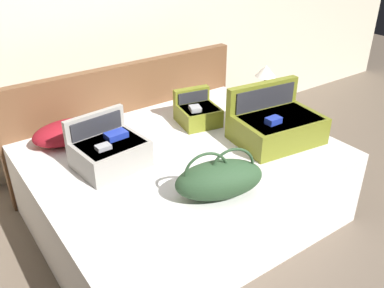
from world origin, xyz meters
The scene contains 11 objects.
ground_plane centered at (0.00, 0.00, 0.00)m, with size 12.00×12.00×0.00m, color #6B5B4C.
back_wall centered at (0.00, 1.65, 1.30)m, with size 8.00×0.10×2.60m, color beige.
bed centered at (0.00, 0.40, 0.28)m, with size 1.99×1.55×0.56m, color silver.
headboard centered at (0.00, 1.21, 0.48)m, with size 2.03×0.08×0.95m, color brown.
hard_case_large centered at (0.62, 0.14, 0.68)m, with size 0.63×0.50×0.37m.
hard_case_medium centered at (-0.49, 0.50, 0.67)m, with size 0.45×0.40×0.32m.
hard_case_small centered at (0.34, 0.68, 0.65)m, with size 0.34×0.35×0.24m.
duffel_bag centered at (-0.12, -0.15, 0.67)m, with size 0.57×0.40×0.30m.
pillow_near_headboard centered at (-0.60, 0.95, 0.65)m, with size 0.48×0.26×0.17m, color maroon.
nightstand centered at (1.27, 0.92, 0.23)m, with size 0.44×0.40×0.45m, color brown.
table_lamp centered at (1.27, 0.92, 0.71)m, with size 0.19×0.19×0.33m.
Camera 1 is at (-1.37, -1.66, 1.98)m, focal length 39.00 mm.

